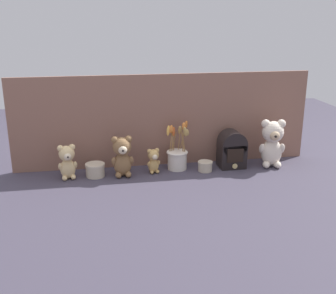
{
  "coord_description": "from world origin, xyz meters",
  "views": [
    {
      "loc": [
        -0.4,
        -2.31,
        0.91
      ],
      "look_at": [
        0.0,
        0.02,
        0.16
      ],
      "focal_mm": 45.0,
      "sensor_mm": 36.0,
      "label": 1
    }
  ],
  "objects_px": {
    "teddy_bear_tiny": "(153,160)",
    "teddy_bear_large": "(272,142)",
    "vintage_radio": "(232,149)",
    "flower_vase": "(177,155)",
    "decorative_tin_tall": "(95,170)",
    "decorative_tin_short": "(205,166)",
    "teddy_bear_medium": "(122,155)",
    "teddy_bear_small": "(67,161)"
  },
  "relations": [
    {
      "from": "teddy_bear_tiny",
      "to": "teddy_bear_large",
      "type": "bearing_deg",
      "value": -0.92
    },
    {
      "from": "vintage_radio",
      "to": "flower_vase",
      "type": "bearing_deg",
      "value": 176.64
    },
    {
      "from": "flower_vase",
      "to": "decorative_tin_tall",
      "type": "bearing_deg",
      "value": -175.22
    },
    {
      "from": "decorative_tin_tall",
      "to": "decorative_tin_short",
      "type": "height_order",
      "value": "decorative_tin_tall"
    },
    {
      "from": "teddy_bear_medium",
      "to": "teddy_bear_small",
      "type": "xyz_separation_m",
      "value": [
        -0.31,
        0.01,
        -0.02
      ]
    },
    {
      "from": "flower_vase",
      "to": "decorative_tin_short",
      "type": "relative_size",
      "value": 3.39
    },
    {
      "from": "decorative_tin_short",
      "to": "vintage_radio",
      "type": "bearing_deg",
      "value": 15.14
    },
    {
      "from": "teddy_bear_large",
      "to": "teddy_bear_tiny",
      "type": "bearing_deg",
      "value": 179.08
    },
    {
      "from": "teddy_bear_large",
      "to": "teddy_bear_tiny",
      "type": "xyz_separation_m",
      "value": [
        -0.74,
        0.01,
        -0.08
      ]
    },
    {
      "from": "teddy_bear_medium",
      "to": "flower_vase",
      "type": "height_order",
      "value": "flower_vase"
    },
    {
      "from": "flower_vase",
      "to": "decorative_tin_tall",
      "type": "xyz_separation_m",
      "value": [
        -0.5,
        -0.04,
        -0.05
      ]
    },
    {
      "from": "flower_vase",
      "to": "decorative_tin_short",
      "type": "bearing_deg",
      "value": -23.32
    },
    {
      "from": "teddy_bear_large",
      "to": "vintage_radio",
      "type": "distance_m",
      "value": 0.25
    },
    {
      "from": "teddy_bear_medium",
      "to": "teddy_bear_small",
      "type": "bearing_deg",
      "value": 177.89
    },
    {
      "from": "vintage_radio",
      "to": "teddy_bear_medium",
      "type": "bearing_deg",
      "value": -176.56
    },
    {
      "from": "teddy_bear_small",
      "to": "vintage_radio",
      "type": "xyz_separation_m",
      "value": [
        0.99,
        0.03,
        0.01
      ]
    },
    {
      "from": "teddy_bear_medium",
      "to": "teddy_bear_small",
      "type": "relative_size",
      "value": 1.19
    },
    {
      "from": "teddy_bear_tiny",
      "to": "teddy_bear_medium",
      "type": "bearing_deg",
      "value": -173.67
    },
    {
      "from": "teddy_bear_small",
      "to": "flower_vase",
      "type": "height_order",
      "value": "flower_vase"
    },
    {
      "from": "teddy_bear_large",
      "to": "teddy_bear_medium",
      "type": "relative_size",
      "value": 1.23
    },
    {
      "from": "vintage_radio",
      "to": "decorative_tin_tall",
      "type": "xyz_separation_m",
      "value": [
        -0.83,
        -0.02,
        -0.07
      ]
    },
    {
      "from": "decorative_tin_tall",
      "to": "decorative_tin_short",
      "type": "bearing_deg",
      "value": -2.35
    },
    {
      "from": "teddy_bear_tiny",
      "to": "decorative_tin_tall",
      "type": "height_order",
      "value": "teddy_bear_tiny"
    },
    {
      "from": "teddy_bear_small",
      "to": "flower_vase",
      "type": "distance_m",
      "value": 0.65
    },
    {
      "from": "teddy_bear_tiny",
      "to": "vintage_radio",
      "type": "distance_m",
      "value": 0.49
    },
    {
      "from": "teddy_bear_large",
      "to": "vintage_radio",
      "type": "bearing_deg",
      "value": 172.59
    },
    {
      "from": "teddy_bear_small",
      "to": "decorative_tin_short",
      "type": "relative_size",
      "value": 2.31
    },
    {
      "from": "decorative_tin_tall",
      "to": "teddy_bear_medium",
      "type": "bearing_deg",
      "value": -6.78
    },
    {
      "from": "teddy_bear_tiny",
      "to": "decorative_tin_short",
      "type": "relative_size",
      "value": 1.71
    },
    {
      "from": "teddy_bear_tiny",
      "to": "vintage_radio",
      "type": "height_order",
      "value": "vintage_radio"
    },
    {
      "from": "teddy_bear_tiny",
      "to": "decorative_tin_tall",
      "type": "bearing_deg",
      "value": -179.75
    },
    {
      "from": "teddy_bear_tiny",
      "to": "flower_vase",
      "type": "bearing_deg",
      "value": 14.7
    },
    {
      "from": "teddy_bear_medium",
      "to": "decorative_tin_short",
      "type": "relative_size",
      "value": 2.75
    },
    {
      "from": "flower_vase",
      "to": "vintage_radio",
      "type": "height_order",
      "value": "flower_vase"
    },
    {
      "from": "teddy_bear_medium",
      "to": "decorative_tin_tall",
      "type": "bearing_deg",
      "value": 173.22
    },
    {
      "from": "teddy_bear_medium",
      "to": "teddy_bear_large",
      "type": "bearing_deg",
      "value": 0.54
    },
    {
      "from": "flower_vase",
      "to": "vintage_radio",
      "type": "bearing_deg",
      "value": -3.36
    },
    {
      "from": "teddy_bear_large",
      "to": "teddy_bear_medium",
      "type": "height_order",
      "value": "teddy_bear_large"
    },
    {
      "from": "teddy_bear_large",
      "to": "teddy_bear_medium",
      "type": "distance_m",
      "value": 0.92
    },
    {
      "from": "teddy_bear_large",
      "to": "teddy_bear_small",
      "type": "distance_m",
      "value": 1.23
    },
    {
      "from": "flower_vase",
      "to": "teddy_bear_tiny",
      "type": "bearing_deg",
      "value": -165.3
    },
    {
      "from": "teddy_bear_small",
      "to": "decorative_tin_short",
      "type": "height_order",
      "value": "teddy_bear_small"
    }
  ]
}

